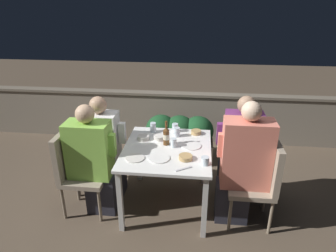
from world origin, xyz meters
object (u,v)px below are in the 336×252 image
at_px(chair_left_near, 75,166).
at_px(potted_plant, 87,138).
at_px(person_white_polo, 105,147).
at_px(person_green_blouse, 93,161).
at_px(beer_bottle, 166,136).
at_px(chair_right_far, 257,159).
at_px(chair_left_far, 88,152).
at_px(person_coral_top, 242,165).
at_px(person_purple_stripe, 239,151).
at_px(chair_right_near, 262,176).

bearing_deg(chair_left_near, potted_plant, 102.26).
bearing_deg(person_white_polo, person_green_blouse, -94.34).
bearing_deg(person_green_blouse, beer_bottle, 18.27).
bearing_deg(chair_right_far, chair_left_near, -169.81).
bearing_deg(potted_plant, chair_left_near, -77.74).
height_order(chair_left_far, beer_bottle, beer_bottle).
height_order(person_coral_top, person_purple_stripe, person_coral_top).
xyz_separation_m(chair_right_far, beer_bottle, (-1.00, -0.11, 0.29)).
height_order(person_white_polo, person_purple_stripe, person_purple_stripe).
bearing_deg(chair_right_far, beer_bottle, -174.00).
height_order(chair_left_far, person_purple_stripe, person_purple_stripe).
xyz_separation_m(person_coral_top, potted_plant, (-1.92, 0.82, -0.20)).
xyz_separation_m(person_white_polo, potted_plant, (-0.41, 0.50, -0.15)).
bearing_deg(person_coral_top, person_purple_stripe, 89.53).
bearing_deg(chair_right_far, chair_right_near, -90.76).
bearing_deg(potted_plant, person_coral_top, -23.06).
relative_size(chair_left_far, beer_bottle, 3.39).
relative_size(chair_left_far, chair_right_far, 1.00).
bearing_deg(person_white_polo, chair_left_near, -125.88).
xyz_separation_m(chair_right_near, person_purple_stripe, (-0.20, 0.34, 0.10)).
xyz_separation_m(chair_left_far, person_coral_top, (1.72, -0.31, 0.12)).
height_order(person_coral_top, potted_plant, person_coral_top).
distance_m(person_green_blouse, chair_right_near, 1.74).
bearing_deg(beer_bottle, person_white_polo, 173.95).
bearing_deg(chair_right_far, potted_plant, 167.41).
relative_size(chair_left_near, person_coral_top, 0.70).
xyz_separation_m(chair_left_near, potted_plant, (-0.18, 0.83, -0.08)).
bearing_deg(chair_left_near, person_green_blouse, -0.00).
height_order(beer_bottle, potted_plant, beer_bottle).
xyz_separation_m(person_white_polo, chair_right_near, (1.71, -0.31, -0.07)).
xyz_separation_m(person_green_blouse, potted_plant, (-0.39, 0.83, -0.16)).
xyz_separation_m(person_purple_stripe, potted_plant, (-1.92, 0.48, -0.18)).
xyz_separation_m(chair_left_far, person_purple_stripe, (1.72, 0.03, 0.10)).
height_order(person_white_polo, potted_plant, person_white_polo).
bearing_deg(beer_bottle, chair_right_far, 6.00).
height_order(chair_left_near, beer_bottle, beer_bottle).
distance_m(chair_right_far, person_purple_stripe, 0.23).
height_order(person_coral_top, chair_right_far, person_coral_top).
distance_m(chair_right_near, person_purple_stripe, 0.41).
relative_size(chair_left_near, chair_right_far, 1.00).
relative_size(person_purple_stripe, beer_bottle, 4.65).
distance_m(chair_right_far, beer_bottle, 1.05).
bearing_deg(person_white_polo, person_coral_top, -11.72).
relative_size(chair_left_near, potted_plant, 1.23).
bearing_deg(person_purple_stripe, chair_right_near, -59.33).
relative_size(chair_left_near, chair_right_near, 1.00).
bearing_deg(chair_left_near, beer_bottle, 14.46).
xyz_separation_m(chair_right_near, chair_right_far, (0.00, 0.34, 0.00)).
bearing_deg(person_coral_top, chair_left_near, -179.71).
xyz_separation_m(person_green_blouse, person_purple_stripe, (1.54, 0.35, 0.02)).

